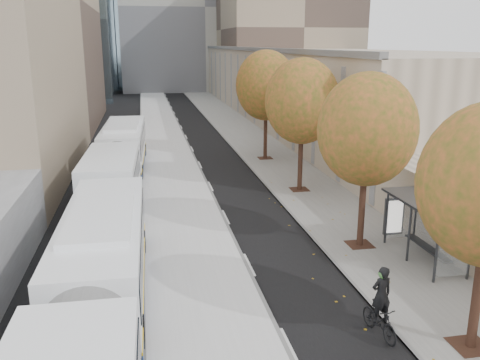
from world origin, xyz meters
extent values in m
cube|color=silver|center=(-3.88, 35.00, 0.07)|extent=(4.25, 150.00, 0.15)
cube|color=gray|center=(4.12, 35.00, 0.04)|extent=(4.75, 150.00, 0.08)
cube|color=tan|center=(15.50, 64.00, 4.00)|extent=(18.00, 92.00, 8.00)
cube|color=#A5A298|center=(6.00, 96.00, 15.00)|extent=(30.00, 18.00, 30.00)
cube|color=#383A3F|center=(5.50, 11.00, 2.56)|extent=(1.90, 4.40, 0.10)
cylinder|color=#383A3F|center=(4.80, 9.00, 1.28)|extent=(0.10, 0.10, 2.40)
cube|color=silver|center=(6.22, 11.00, 1.33)|extent=(0.04, 4.00, 2.10)
cylinder|color=black|center=(3.60, 5.00, 1.63)|extent=(0.28, 0.28, 3.11)
cylinder|color=black|center=(3.60, 13.00, 1.70)|extent=(0.28, 0.28, 3.24)
sphere|color=#335616|center=(3.60, 13.00, 5.26)|extent=(4.20, 4.20, 4.20)
cylinder|color=black|center=(3.60, 22.00, 1.77)|extent=(0.28, 0.28, 3.38)
sphere|color=#335616|center=(3.60, 22.00, 5.48)|extent=(4.40, 4.40, 4.40)
cylinder|color=black|center=(3.60, 31.00, 1.83)|extent=(0.28, 0.28, 3.51)
sphere|color=#335616|center=(3.60, 31.00, 5.70)|extent=(4.60, 4.60, 4.60)
cube|color=white|center=(-7.25, 6.31, 1.52)|extent=(2.90, 18.31, 3.04)
cube|color=black|center=(-7.25, 6.31, 2.08)|extent=(2.95, 17.58, 1.06)
cube|color=white|center=(-7.23, 25.77, 1.55)|extent=(3.40, 18.74, 3.11)
cube|color=black|center=(-7.23, 25.77, 2.12)|extent=(3.43, 18.00, 1.08)
cube|color=#007030|center=(-7.23, 16.47, 1.19)|extent=(1.97, 0.13, 1.20)
imported|color=black|center=(1.21, 6.14, 0.54)|extent=(0.75, 1.86, 1.09)
imported|color=black|center=(1.21, 6.14, 1.40)|extent=(0.72, 0.52, 1.83)
sphere|color=#519A46|center=(1.21, 6.14, 2.09)|extent=(0.28, 0.28, 0.28)
imported|color=silver|center=(-7.20, 42.45, 0.73)|extent=(2.33, 4.50, 1.46)
camera|label=1|loc=(-5.61, -6.74, 8.76)|focal=38.00mm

